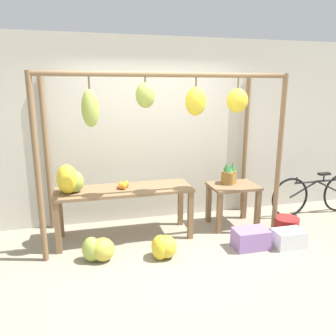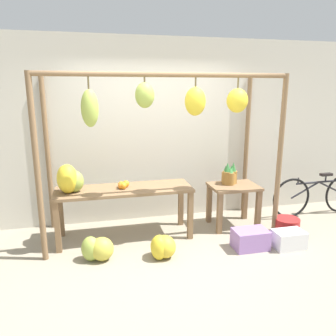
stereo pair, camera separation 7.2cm
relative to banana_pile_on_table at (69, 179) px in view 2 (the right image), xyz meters
name	(u,v)px [view 2 (the right image)]	position (x,y,z in m)	size (l,w,h in m)	color
ground_plane	(177,262)	(1.25, -0.83, -0.90)	(20.00, 20.00, 0.00)	gray
shop_wall_back	(153,131)	(1.25, 0.71, 0.50)	(8.00, 0.08, 2.80)	beige
stall_awning	(170,120)	(1.30, -0.20, 0.76)	(3.19, 1.15, 2.24)	brown
display_table_main	(124,195)	(0.71, 0.02, -0.28)	(1.85, 0.59, 0.72)	brown
display_table_side	(234,195)	(2.35, 0.05, -0.41)	(0.71, 0.53, 0.65)	brown
banana_pile_on_table	(69,179)	(0.00, 0.00, 0.00)	(0.40, 0.35, 0.38)	#9EB247
orange_pile	(123,185)	(0.70, 0.03, -0.13)	(0.16, 0.18, 0.09)	orange
pineapple_cluster	(229,176)	(2.31, 0.14, -0.13)	(0.24, 0.25, 0.34)	#B27F38
banana_pile_ground_left	(97,249)	(0.31, -0.55, -0.75)	(0.45, 0.33, 0.31)	gold
banana_pile_ground_right	(162,247)	(1.09, -0.66, -0.75)	(0.40, 0.39, 0.30)	gold
fruit_crate_white	(250,239)	(2.27, -0.69, -0.77)	(0.45, 0.29, 0.26)	#9970B7
blue_bucket	(287,227)	(2.98, -0.43, -0.77)	(0.35, 0.35, 0.25)	#AD2323
parked_bicycle	(318,195)	(3.89, 0.14, -0.55)	(1.65, 0.08, 0.71)	black
fruit_crate_purple	(289,239)	(2.78, -0.78, -0.78)	(0.40, 0.26, 0.23)	silver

